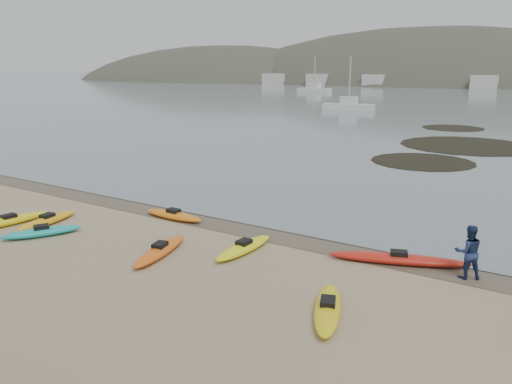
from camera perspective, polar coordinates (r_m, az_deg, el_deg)
The scene contains 5 objects.
ground at distance 20.99m, azimuth 0.00°, elevation -3.97°, with size 600.00×600.00×0.00m, color tan.
wet_sand at distance 20.75m, azimuth -0.45°, elevation -4.18°, with size 60.00×60.00×0.00m, color brown.
kayaks at distance 18.26m, azimuth -6.31°, elevation -6.32°, with size 20.98×7.62×0.34m.
person_east at distance 17.12m, azimuth 23.10°, elevation -6.31°, with size 0.85×0.67×1.76m, color navy.
kelp_mats at distance 46.26m, azimuth 21.79°, elevation 5.06°, with size 12.38×28.55×0.04m.
Camera 1 is at (10.76, -16.79, 6.53)m, focal length 35.00 mm.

